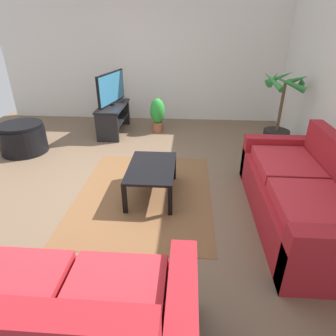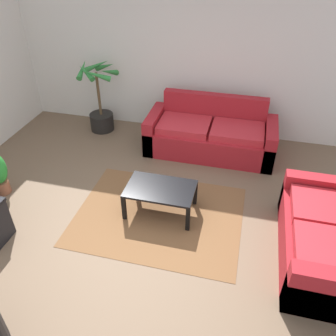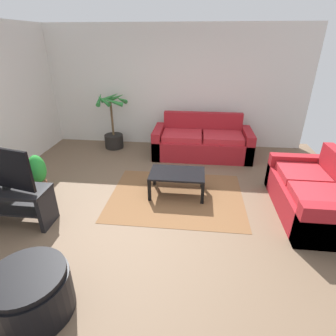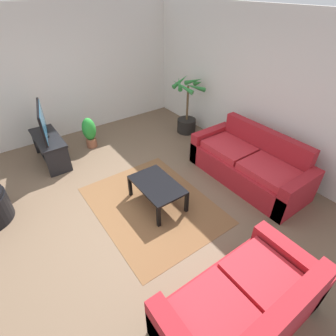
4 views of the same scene
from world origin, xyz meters
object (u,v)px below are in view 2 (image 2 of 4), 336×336
Objects in this scene: couch_loveseat at (327,240)px; potted_palm at (100,106)px; couch_main at (210,135)px; coffee_table at (160,191)px.

potted_palm reaches higher than couch_loveseat.
couch_main is 1.25× the size of couch_loveseat.
coffee_table is 2.58m from potted_palm.
coffee_table is at bearing 170.92° from couch_loveseat.
couch_loveseat is 1.30× the size of potted_palm.
couch_main is at bearing 128.79° from couch_loveseat.
coffee_table is at bearing -49.51° from potted_palm.
potted_palm is (-3.71, 2.28, 0.18)m from couch_loveseat.
couch_main is 1.62× the size of potted_palm.
potted_palm is (-1.67, 1.96, 0.14)m from coffee_table.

